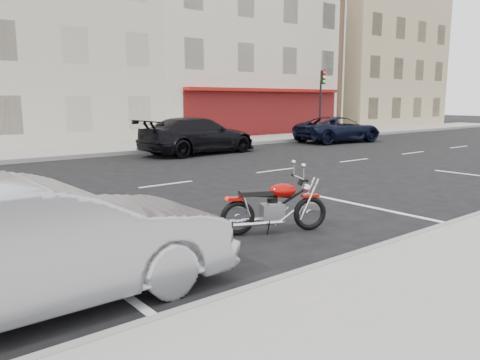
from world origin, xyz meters
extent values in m
plane|color=black|center=(0.00, 0.00, 0.00)|extent=(120.00, 120.00, 0.00)
cube|color=gray|center=(-5.00, -8.70, 0.07)|extent=(80.00, 3.40, 0.15)
cube|color=gray|center=(-5.00, -7.00, 0.08)|extent=(80.00, 0.12, 0.16)
cube|color=beige|center=(-2.00, 16.30, 5.75)|extent=(12.00, 12.00, 11.50)
cube|color=beige|center=(11.00, 16.30, 6.25)|extent=(14.00, 12.00, 12.50)
cube|color=tan|center=(26.00, 16.30, 5.50)|extent=(12.00, 12.00, 11.00)
cylinder|color=#422D1E|center=(15.50, 8.60, 4.65)|extent=(0.30, 0.30, 9.00)
cylinder|color=black|center=(13.50, 8.40, 1.75)|extent=(0.12, 0.12, 3.20)
cube|color=black|center=(13.50, 8.25, 3.55)|extent=(0.26, 0.18, 0.80)
cylinder|color=beige|center=(12.00, 8.50, 0.45)|extent=(0.20, 0.20, 0.60)
sphere|color=beige|center=(12.00, 8.50, 0.77)|extent=(0.20, 0.20, 0.20)
torus|color=black|center=(-1.69, -5.72, 0.28)|extent=(0.58, 0.33, 0.60)
torus|color=black|center=(-2.86, -5.19, 0.28)|extent=(0.58, 0.33, 0.60)
cube|color=#970905|center=(-1.69, -5.72, 0.60)|extent=(0.32, 0.23, 0.04)
cube|color=#970905|center=(-2.90, -5.17, 0.61)|extent=(0.30, 0.24, 0.05)
cube|color=gray|center=(-2.31, -5.44, 0.34)|extent=(0.45, 0.40, 0.30)
ellipsoid|color=#970905|center=(-2.15, -5.51, 0.71)|extent=(0.58, 0.48, 0.24)
cube|color=black|center=(-2.58, -5.32, 0.69)|extent=(0.60, 0.44, 0.08)
cylinder|color=silver|center=(-1.87, -5.63, 0.91)|extent=(0.28, 0.58, 0.03)
sphere|color=silver|center=(-1.76, -5.68, 0.73)|extent=(0.15, 0.15, 0.15)
cylinder|color=silver|center=(-2.63, -5.43, 0.20)|extent=(0.80, 0.41, 0.07)
cylinder|color=silver|center=(-2.53, -5.20, 0.20)|extent=(0.80, 0.41, 0.07)
cylinder|color=silver|center=(-1.73, -5.70, 0.55)|extent=(0.33, 0.18, 0.71)
cylinder|color=black|center=(-2.13, -5.52, 0.49)|extent=(0.67, 0.33, 0.44)
imported|color=#9C9EA4|center=(-6.87, -5.75, 0.72)|extent=(4.36, 1.52, 1.43)
imported|color=black|center=(11.47, 5.29, 0.68)|extent=(5.09, 2.80, 1.35)
imported|color=black|center=(2.70, 5.48, 0.76)|extent=(5.36, 2.48, 1.52)
camera|label=1|loc=(-8.16, -10.81, 2.23)|focal=35.00mm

